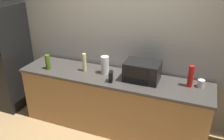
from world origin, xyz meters
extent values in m
cube|color=beige|center=(0.00, 0.81, 1.35)|extent=(6.40, 0.10, 2.70)
cube|color=#B27F4C|center=(0.00, 0.40, 0.43)|extent=(2.80, 0.60, 0.86)
cube|color=#47423D|center=(0.00, 0.40, 0.88)|extent=(2.84, 0.64, 0.04)
cube|color=black|center=(-2.05, 0.40, 0.90)|extent=(0.72, 0.70, 1.80)
cube|color=black|center=(0.43, 0.45, 1.04)|extent=(0.48, 0.34, 0.27)
cube|color=black|center=(0.39, 0.28, 1.04)|extent=(0.34, 0.01, 0.21)
cylinder|color=white|center=(-0.13, 0.45, 1.04)|extent=(0.12, 0.12, 0.27)
cube|color=black|center=(0.05, 0.24, 0.98)|extent=(0.07, 0.12, 0.15)
cylinder|color=red|center=(1.07, 0.50, 1.05)|extent=(0.07, 0.07, 0.30)
cylinder|color=beige|center=(-0.45, 0.42, 1.04)|extent=(0.06, 0.06, 0.28)
cylinder|color=#4C6B19|center=(-1.01, 0.27, 1.02)|extent=(0.08, 0.08, 0.23)
cylinder|color=white|center=(1.21, 0.53, 0.95)|extent=(0.09, 0.09, 0.11)
camera|label=1|loc=(1.15, -2.48, 2.44)|focal=38.23mm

